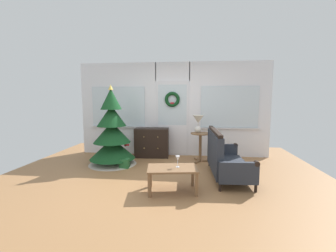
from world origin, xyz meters
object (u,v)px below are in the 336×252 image
christmas_tree (112,136)px  table_lamp (198,121)px  coffee_table (172,171)px  side_table (200,141)px  wine_glass (178,159)px  settee_sofa (224,159)px  gift_box (125,163)px  dresser_cabinet (152,143)px

christmas_tree → table_lamp: size_ratio=4.31×
christmas_tree → coffee_table: (1.59, -1.46, -0.33)m
side_table → table_lamp: bearing=146.3°
coffee_table → wine_glass: bearing=20.3°
wine_glass → side_table: bearing=77.3°
settee_sofa → coffee_table: size_ratio=1.80×
table_lamp → christmas_tree: bearing=-166.2°
wine_glass → gift_box: 1.81m
christmas_tree → side_table: size_ratio=2.62×
christmas_tree → table_lamp: bearing=13.8°
dresser_cabinet → wine_glass: (0.86, -2.23, 0.17)m
christmas_tree → gift_box: size_ratio=9.13×
wine_glass → table_lamp: bearing=79.2°
coffee_table → wine_glass: (0.09, 0.03, 0.20)m
christmas_tree → coffee_table: christmas_tree is taller
settee_sofa → gift_box: bearing=170.8°
coffee_table → table_lamp: bearing=77.0°
side_table → gift_box: (-1.73, -0.73, -0.41)m
wine_glass → gift_box: wine_glass is taller
christmas_tree → table_lamp: christmas_tree is taller
dresser_cabinet → gift_box: dresser_cabinet is taller
side_table → gift_box: bearing=-157.2°
settee_sofa → table_lamp: 1.38m
table_lamp → coffee_table: (-0.46, -1.97, -0.65)m
christmas_tree → settee_sofa: 2.64m
dresser_cabinet → wine_glass: dresser_cabinet is taller
settee_sofa → dresser_cabinet: bearing=140.8°
christmas_tree → gift_box: 0.74m
dresser_cabinet → settee_sofa: bearing=-39.2°
side_table → wine_glass: 1.94m
side_table → coffee_table: side_table is taller
christmas_tree → wine_glass: christmas_tree is taller
side_table → gift_box: side_table is taller
christmas_tree → settee_sofa: (2.55, -0.62, -0.31)m
settee_sofa → table_lamp: table_lamp is taller
christmas_tree → wine_glass: (1.68, -1.43, -0.13)m
dresser_cabinet → settee_sofa: 2.24m
christmas_tree → dresser_cabinet: bearing=44.3°
side_table → dresser_cabinet: bearing=165.5°
coffee_table → gift_box: bearing=135.4°
dresser_cabinet → side_table: 1.34m
christmas_tree → dresser_cabinet: size_ratio=2.05×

